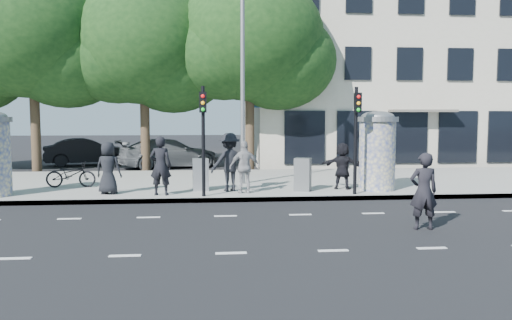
{
  "coord_description": "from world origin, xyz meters",
  "views": [
    {
      "loc": [
        -0.37,
        -11.58,
        2.62
      ],
      "look_at": [
        1.0,
        3.5,
        1.3
      ],
      "focal_mm": 35.0,
      "sensor_mm": 36.0,
      "label": 1
    }
  ],
  "objects": [
    {
      "name": "tree_mid_left",
      "position": [
        -8.5,
        12.5,
        6.5
      ],
      "size": [
        7.2,
        7.2,
        9.57
      ],
      "color": "#38281C",
      "rests_on": "ground"
    },
    {
      "name": "ped_d",
      "position": [
        0.24,
        4.86,
        1.12
      ],
      "size": [
        1.39,
        1.01,
        1.93
      ],
      "primitive_type": "imported",
      "rotation": [
        0.0,
        0.0,
        3.4
      ],
      "color": "black",
      "rests_on": "sidewalk"
    },
    {
      "name": "cabinet_left",
      "position": [
        -0.72,
        5.02,
        0.69
      ],
      "size": [
        0.55,
        0.42,
        1.07
      ],
      "primitive_type": "cube",
      "rotation": [
        0.0,
        0.0,
        0.09
      ],
      "color": "gray",
      "rests_on": "sidewalk"
    },
    {
      "name": "street_lamp",
      "position": [
        0.8,
        6.63,
        4.79
      ],
      "size": [
        0.25,
        0.93,
        8.0
      ],
      "color": "slate",
      "rests_on": "sidewalk"
    },
    {
      "name": "ped_b",
      "position": [
        -1.95,
        4.19,
        1.08
      ],
      "size": [
        0.73,
        0.53,
        1.86
      ],
      "primitive_type": "imported",
      "rotation": [
        0.0,
        0.0,
        3.01
      ],
      "color": "black",
      "rests_on": "sidewalk"
    },
    {
      "name": "ground",
      "position": [
        0.0,
        0.0,
        0.0
      ],
      "size": [
        120.0,
        120.0,
        0.0
      ],
      "primitive_type": "plane",
      "color": "black",
      "rests_on": "ground"
    },
    {
      "name": "tree_center",
      "position": [
        1.5,
        12.3,
        6.31
      ],
      "size": [
        7.0,
        7.0,
        9.3
      ],
      "color": "#38281C",
      "rests_on": "ground"
    },
    {
      "name": "lane_dash_far",
      "position": [
        0.0,
        1.4,
        0.0
      ],
      "size": [
        32.0,
        0.12,
        0.01
      ],
      "primitive_type": "cube",
      "color": "silver",
      "rests_on": "ground"
    },
    {
      "name": "car_mid",
      "position": [
        -7.08,
        16.02,
        0.72
      ],
      "size": [
        2.78,
        4.64,
        1.44
      ],
      "primitive_type": "imported",
      "rotation": [
        0.0,
        0.0,
        1.88
      ],
      "color": "black",
      "rests_on": "ground"
    },
    {
      "name": "ped_f",
      "position": [
        4.09,
        4.96,
        0.94
      ],
      "size": [
        1.56,
        1.06,
        1.59
      ],
      "primitive_type": "imported",
      "rotation": [
        0.0,
        0.0,
        2.74
      ],
      "color": "black",
      "rests_on": "sidewalk"
    },
    {
      "name": "tree_near_left",
      "position": [
        -3.5,
        12.7,
        6.06
      ],
      "size": [
        6.8,
        6.8,
        8.97
      ],
      "color": "#38281C",
      "rests_on": "ground"
    },
    {
      "name": "curb",
      "position": [
        0.0,
        3.55,
        0.07
      ],
      "size": [
        40.0,
        0.1,
        0.16
      ],
      "primitive_type": "cube",
      "color": "slate",
      "rests_on": "ground"
    },
    {
      "name": "traffic_pole_near",
      "position": [
        -0.6,
        3.79,
        2.23
      ],
      "size": [
        0.22,
        0.31,
        3.4
      ],
      "color": "black",
      "rests_on": "sidewalk"
    },
    {
      "name": "sidewalk",
      "position": [
        0.0,
        7.5,
        0.07
      ],
      "size": [
        40.0,
        8.0,
        0.15
      ],
      "primitive_type": "cube",
      "color": "gray",
      "rests_on": "ground"
    },
    {
      "name": "ad_column_right",
      "position": [
        5.2,
        4.7,
        1.54
      ],
      "size": [
        1.36,
        1.36,
        2.65
      ],
      "color": "beige",
      "rests_on": "sidewalk"
    },
    {
      "name": "cabinet_right",
      "position": [
        2.67,
        4.68,
        0.7
      ],
      "size": [
        0.63,
        0.55,
        1.09
      ],
      "primitive_type": "cube",
      "rotation": [
        0.0,
        0.0,
        -0.4
      ],
      "color": "slate",
      "rests_on": "sidewalk"
    },
    {
      "name": "ped_a",
      "position": [
        -3.63,
        4.57,
        0.99
      ],
      "size": [
        0.91,
        0.7,
        1.67
      ],
      "primitive_type": "imported",
      "rotation": [
        0.0,
        0.0,
        2.92
      ],
      "color": "black",
      "rests_on": "sidewalk"
    },
    {
      "name": "car_right",
      "position": [
        -2.49,
        14.08,
        0.74
      ],
      "size": [
        3.88,
        5.54,
        1.49
      ],
      "primitive_type": "imported",
      "rotation": [
        0.0,
        0.0,
        1.96
      ],
      "color": "#4D5154",
      "rests_on": "ground"
    },
    {
      "name": "traffic_pole_far",
      "position": [
        4.2,
        3.79,
        2.23
      ],
      "size": [
        0.22,
        0.31,
        3.4
      ],
      "color": "black",
      "rests_on": "sidewalk"
    },
    {
      "name": "man_road",
      "position": [
        4.53,
        -0.55,
        0.9
      ],
      "size": [
        0.68,
        0.46,
        1.79
      ],
      "primitive_type": "imported",
      "rotation": [
        0.0,
        0.0,
        3.09
      ],
      "color": "black",
      "rests_on": "ground"
    },
    {
      "name": "ped_e",
      "position": [
        0.71,
        4.36,
        1.0
      ],
      "size": [
        1.03,
        0.63,
        1.69
      ],
      "primitive_type": "imported",
      "rotation": [
        0.0,
        0.0,
        3.21
      ],
      "color": "#939396",
      "rests_on": "sidewalk"
    },
    {
      "name": "building",
      "position": [
        12.0,
        19.99,
        5.99
      ],
      "size": [
        20.3,
        15.85,
        12.0
      ],
      "color": "#BCB49E",
      "rests_on": "ground"
    },
    {
      "name": "lane_dash_near",
      "position": [
        0.0,
        -2.2,
        0.0
      ],
      "size": [
        32.0,
        0.12,
        0.01
      ],
      "primitive_type": "cube",
      "color": "silver",
      "rests_on": "ground"
    },
    {
      "name": "bicycle",
      "position": [
        -5.25,
        6.22,
        0.6
      ],
      "size": [
        0.61,
        1.7,
        0.89
      ],
      "primitive_type": "imported",
      "rotation": [
        0.0,
        0.0,
        1.56
      ],
      "color": "black",
      "rests_on": "sidewalk"
    }
  ]
}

